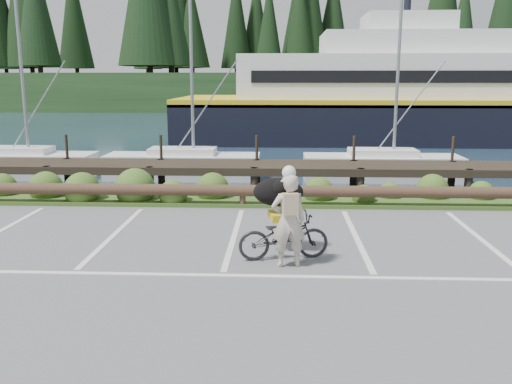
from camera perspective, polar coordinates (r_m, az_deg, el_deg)
ground at (r=9.78m, az=-3.28°, el=-7.94°), size 72.00×72.00×0.00m
harbor_backdrop at (r=87.68m, az=2.22°, el=9.74°), size 170.00×160.00×30.00m
vegetation_strip at (r=14.85m, az=-1.23°, el=-0.81°), size 34.00×1.60×0.10m
log_rail at (r=14.18m, az=-1.41°, el=-1.63°), size 32.00×0.30×0.60m
bicycle at (r=10.09m, az=2.93°, el=-4.66°), size 1.77×0.91×0.89m
cyclist at (r=9.61m, az=3.43°, el=-3.02°), size 0.68×0.52×1.69m
dog at (r=10.43m, az=2.36°, el=-0.01°), size 0.65×1.04×0.56m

